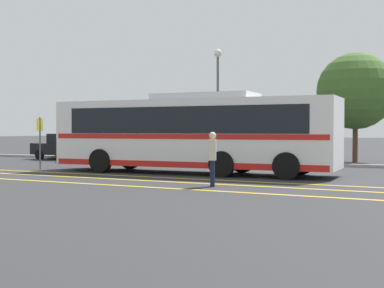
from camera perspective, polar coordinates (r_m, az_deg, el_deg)
The scene contains 12 objects.
ground_plane at distance 22.03m, azimuth 3.03°, elevation -3.17°, with size 220.00×220.00×0.00m, color #2D2D30.
lane_strip_0 at distance 20.14m, azimuth -2.85°, elevation -3.60°, with size 0.20×31.83×0.01m, color gold.
lane_strip_1 at distance 19.00m, azimuth -4.86°, elevation -3.91°, with size 0.20×31.83×0.01m, color gold.
lane_strip_2 at distance 17.49m, azimuth -8.01°, elevation -4.39°, with size 0.20×31.83×0.01m, color gold.
curb_strip at distance 28.34m, azimuth 6.32°, elevation -1.99°, with size 39.83×0.36×0.15m, color #99999E.
transit_bus at distance 21.99m, azimuth 0.03°, elevation 1.30°, with size 12.25×3.17×3.27m.
parked_car_0 at distance 33.32m, azimuth -13.37°, elevation -0.29°, with size 4.17×2.05×1.57m.
parked_car_1 at distance 29.24m, azimuth -4.25°, elevation -0.57°, with size 4.15×2.00×1.44m.
pedestrian_0 at distance 16.87m, azimuth 2.21°, elevation -1.23°, with size 0.36×0.47×1.73m.
bus_stop_sign at distance 25.23m, azimuth -15.91°, elevation 0.78°, with size 0.07×0.40×2.37m.
street_lamp at distance 30.69m, azimuth 2.77°, elevation 6.37°, with size 0.45×0.45×6.41m.
tree_0 at distance 31.14m, azimuth 17.05°, elevation 5.41°, with size 4.25×4.25×6.08m.
Camera 1 is at (8.92, -20.06, 1.79)m, focal length 50.00 mm.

